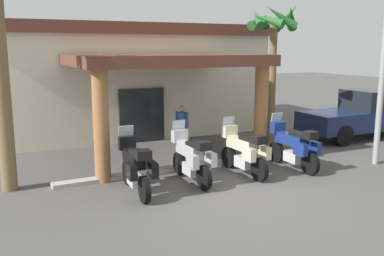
{
  "coord_description": "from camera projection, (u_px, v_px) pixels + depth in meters",
  "views": [
    {
      "loc": [
        -5.87,
        -8.73,
        3.64
      ],
      "look_at": [
        0.14,
        2.72,
        1.2
      ],
      "focal_mm": 39.91,
      "sensor_mm": 36.0,
      "label": 1
    }
  ],
  "objects": [
    {
      "name": "motorcycle_silver",
      "position": [
        192.0,
        157.0,
        11.63
      ],
      "size": [
        0.71,
        2.21,
        1.61
      ],
      "rotation": [
        0.0,
        0.0,
        1.54
      ],
      "color": "black",
      "rests_on": "ground_plane"
    },
    {
      "name": "motorcycle_blue",
      "position": [
        294.0,
        146.0,
        12.93
      ],
      "size": [
        0.7,
        2.21,
        1.61
      ],
      "rotation": [
        0.0,
        0.0,
        1.57
      ],
      "color": "black",
      "rests_on": "ground_plane"
    },
    {
      "name": "pickup_truck_navy",
      "position": [
        362.0,
        115.0,
        17.4
      ],
      "size": [
        5.28,
        2.13,
        1.95
      ],
      "rotation": [
        0.0,
        0.0,
        -0.04
      ],
      "color": "black",
      "rests_on": "ground_plane"
    },
    {
      "name": "motorcycle_cream",
      "position": [
        244.0,
        151.0,
        12.33
      ],
      "size": [
        0.7,
        2.21,
        1.61
      ],
      "rotation": [
        0.0,
        0.0,
        1.58
      ],
      "color": "black",
      "rests_on": "ground_plane"
    },
    {
      "name": "motorcycle_black",
      "position": [
        135.0,
        167.0,
        10.72
      ],
      "size": [
        0.73,
        2.21,
        1.61
      ],
      "rotation": [
        0.0,
        0.0,
        1.49
      ],
      "color": "black",
      "rests_on": "ground_plane"
    },
    {
      "name": "palm_tree_near_portico",
      "position": [
        274.0,
        36.0,
        15.91
      ],
      "size": [
        2.06,
        2.04,
        5.28
      ],
      "color": "brown",
      "rests_on": "ground_plane"
    },
    {
      "name": "curb_strip",
      "position": [
        198.0,
        165.0,
        13.17
      ],
      "size": [
        8.72,
        0.36,
        0.12
      ],
      "primitive_type": "cube",
      "color": "#ADA89E",
      "rests_on": "ground_plane"
    },
    {
      "name": "motel_building",
      "position": [
        120.0,
        77.0,
        19.0
      ],
      "size": [
        12.37,
        11.73,
        4.59
      ],
      "rotation": [
        0.0,
        0.0,
        -0.05
      ],
      "color": "silver",
      "rests_on": "ground_plane"
    },
    {
      "name": "ground_plane",
      "position": [
        236.0,
        192.0,
        10.95
      ],
      "size": [
        80.0,
        80.0,
        0.0
      ],
      "primitive_type": "plane",
      "color": "#514F4C"
    },
    {
      "name": "pedestrian",
      "position": [
        182.0,
        125.0,
        15.19
      ],
      "size": [
        0.32,
        0.46,
        1.64
      ],
      "rotation": [
        0.0,
        0.0,
        3.7
      ],
      "color": "brown",
      "rests_on": "ground_plane"
    }
  ]
}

